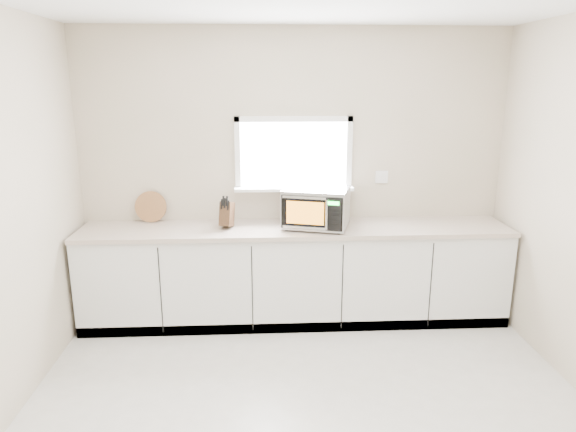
{
  "coord_description": "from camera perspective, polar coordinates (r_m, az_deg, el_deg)",
  "views": [
    {
      "loc": [
        -0.31,
        -2.82,
        2.21
      ],
      "look_at": [
        -0.08,
        1.55,
        1.06
      ],
      "focal_mm": 32.0,
      "sensor_mm": 36.0,
      "label": 1
    }
  ],
  "objects": [
    {
      "name": "microwave",
      "position": [
        4.65,
        3.15,
        1.0
      ],
      "size": [
        0.66,
        0.58,
        0.36
      ],
      "rotation": [
        0.0,
        0.0,
        -0.29
      ],
      "color": "black",
      "rests_on": "countertop"
    },
    {
      "name": "coffee_grinder",
      "position": [
        4.69,
        4.07,
        0.21
      ],
      "size": [
        0.14,
        0.14,
        0.24
      ],
      "rotation": [
        0.0,
        0.0,
        -0.04
      ],
      "color": "#B6B9BE",
      "rests_on": "countertop"
    },
    {
      "name": "knife_block",
      "position": [
        4.68,
        -6.81,
        0.27
      ],
      "size": [
        0.15,
        0.23,
        0.31
      ],
      "rotation": [
        0.0,
        0.0,
        -0.23
      ],
      "color": "#472C19",
      "rests_on": "countertop"
    },
    {
      "name": "back_wall",
      "position": [
        4.9,
        0.62,
        4.77
      ],
      "size": [
        4.0,
        0.17,
        2.7
      ],
      "color": "beige",
      "rests_on": "ground"
    },
    {
      "name": "cabinets",
      "position": [
        4.86,
        0.8,
        -6.62
      ],
      "size": [
        3.92,
        0.6,
        0.88
      ],
      "primitive_type": "cube",
      "color": "silver",
      "rests_on": "ground"
    },
    {
      "name": "countertop",
      "position": [
        4.7,
        0.83,
        -1.44
      ],
      "size": [
        3.92,
        0.64,
        0.04
      ],
      "primitive_type": "cube",
      "color": "beige",
      "rests_on": "cabinets"
    },
    {
      "name": "cutting_board",
      "position": [
        5.0,
        -15.01,
        1.01
      ],
      "size": [
        0.29,
        0.07,
        0.29
      ],
      "primitive_type": "cylinder",
      "rotation": [
        1.4,
        0.0,
        0.0
      ],
      "color": "#A06E3E",
      "rests_on": "countertop"
    }
  ]
}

